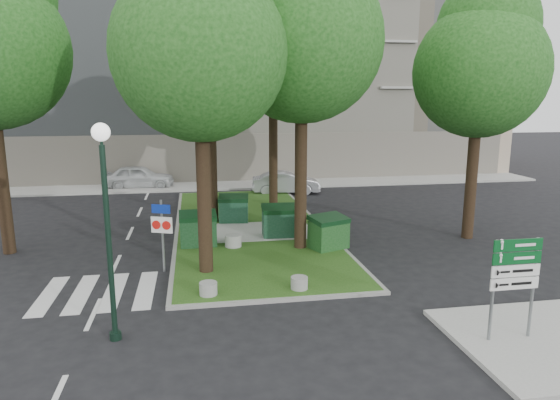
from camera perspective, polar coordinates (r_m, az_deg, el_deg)
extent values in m
plane|color=black|center=(14.10, -1.87, -11.57)|extent=(120.00, 120.00, 0.00)
cube|color=#204D16|center=(21.67, -3.52, -3.06)|extent=(6.00, 16.00, 0.12)
cube|color=gray|center=(21.67, -3.52, -3.08)|extent=(6.30, 16.30, 0.10)
cube|color=#999993|center=(31.86, -6.53, 1.66)|extent=(42.00, 3.00, 0.12)
cube|color=silver|center=(15.50, -16.76, -9.85)|extent=(5.00, 3.00, 0.01)
cube|color=tan|center=(38.95, -7.50, 15.17)|extent=(41.00, 12.00, 16.00)
cylinder|color=black|center=(15.53, -8.74, 2.35)|extent=(0.44, 0.44, 6.16)
sphere|color=#164512|center=(15.39, -9.18, 16.22)|extent=(5.20, 5.20, 5.20)
cylinder|color=black|center=(17.88, 2.41, 4.59)|extent=(0.44, 0.44, 6.72)
sphere|color=#164512|center=(17.84, 2.52, 17.71)|extent=(5.60, 5.60, 5.60)
cylinder|color=black|center=(22.00, -7.81, 4.72)|extent=(0.44, 0.44, 5.88)
sphere|color=#164512|center=(21.87, -8.07, 14.05)|extent=(4.80, 4.80, 4.80)
sphere|color=#164512|center=(22.21, -7.41, 18.38)|extent=(3.60, 3.60, 3.60)
cylinder|color=black|center=(25.23, -0.78, 6.99)|extent=(0.44, 0.44, 7.00)
sphere|color=#164512|center=(25.24, -0.81, 16.65)|extent=(5.80, 5.80, 5.80)
sphere|color=#164512|center=(25.74, -0.19, 21.04)|extent=(4.35, 4.35, 4.35)
cylinder|color=black|center=(20.13, -29.36, 3.50)|extent=(0.44, 0.44, 6.44)
cylinder|color=black|center=(21.00, 21.14, 3.72)|extent=(0.44, 0.44, 5.88)
sphere|color=#164512|center=(20.86, 21.88, 13.47)|extent=(5.00, 5.00, 5.00)
sphere|color=#164512|center=(21.32, 22.67, 17.90)|extent=(3.75, 3.75, 3.75)
cube|color=#0E3415|center=(18.91, -9.33, -3.57)|extent=(1.35, 0.93, 1.04)
cube|color=black|center=(18.76, -9.39, -1.78)|extent=(1.39, 0.99, 0.30)
cube|color=#123E26|center=(22.27, -5.32, -1.21)|extent=(1.36, 1.01, 0.99)
cube|color=black|center=(22.14, -5.35, 0.25)|extent=(1.41, 1.07, 0.29)
cube|color=#103822|center=(19.88, -0.09, -2.67)|extent=(1.35, 0.95, 1.03)
cube|color=black|center=(19.74, -0.09, -0.99)|extent=(1.40, 1.01, 0.30)
cube|color=#144114|center=(18.38, 5.57, -3.96)|extent=(1.52, 1.29, 1.01)
cube|color=black|center=(18.23, 5.61, -2.18)|extent=(1.58, 1.36, 0.29)
cylinder|color=gray|center=(14.34, -8.20, -9.98)|extent=(0.50, 0.50, 0.36)
cylinder|color=gray|center=(14.62, 2.22, -9.44)|extent=(0.49, 0.49, 0.35)
cylinder|color=#969792|center=(18.63, -5.38, -4.66)|extent=(0.61, 0.61, 0.44)
cylinder|color=yellow|center=(21.66, 0.45, -1.86)|extent=(0.43, 0.43, 0.75)
cylinder|color=black|center=(11.91, -18.96, -4.99)|extent=(0.13, 0.13, 4.55)
cylinder|color=black|center=(12.69, -18.29, -14.50)|extent=(0.27, 0.27, 0.18)
sphere|color=white|center=(11.47, -19.80, 7.31)|extent=(0.40, 0.40, 0.40)
cylinder|color=slate|center=(16.46, -13.26, -4.05)|extent=(0.10, 0.10, 2.38)
cube|color=navy|center=(16.24, -13.41, -0.98)|extent=(0.59, 0.26, 0.29)
cube|color=white|center=(16.36, -13.33, -2.76)|extent=(0.68, 0.29, 0.52)
cylinder|color=red|center=(16.38, -13.93, -2.78)|extent=(0.28, 0.13, 0.29)
cylinder|color=red|center=(16.35, -12.73, -2.75)|extent=(0.28, 0.13, 0.29)
cylinder|color=slate|center=(12.33, 23.15, -9.51)|extent=(0.07, 0.07, 2.37)
cylinder|color=slate|center=(12.89, 26.93, -8.93)|extent=(0.07, 0.07, 2.37)
cube|color=#09481C|center=(12.28, 25.50, -4.63)|extent=(1.19, 0.04, 0.27)
cube|color=#09481C|center=(12.37, 25.38, -5.97)|extent=(1.19, 0.04, 0.27)
cube|color=white|center=(12.46, 25.26, -7.30)|extent=(1.19, 0.04, 0.27)
cube|color=white|center=(12.55, 25.14, -8.60)|extent=(1.19, 0.04, 0.27)
imported|color=silver|center=(32.16, -15.83, 2.58)|extent=(4.34, 1.97, 1.45)
imported|color=#A0A1A8|center=(29.24, 0.67, 2.00)|extent=(4.06, 1.80, 1.30)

